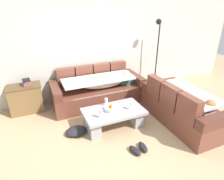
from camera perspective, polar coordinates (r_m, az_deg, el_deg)
The scene contains 15 objects.
ground_plane at distance 3.71m, azimuth 5.09°, elevation -14.42°, with size 14.00×14.00×0.00m, color tan.
back_wall at distance 4.96m, azimuth -6.30°, elevation 13.20°, with size 9.00×0.10×2.70m, color beige.
couch_along_wall at distance 4.80m, azimuth -3.93°, elevation 0.06°, with size 2.21×0.92×0.88m.
couch_near_window at distance 4.27m, azimuth 20.27°, elevation -4.88°, with size 0.92×1.83×0.88m.
coffee_table at distance 3.90m, azimuth 0.48°, elevation -7.78°, with size 1.20×0.68×0.38m.
fruit_bowl at distance 3.80m, azimuth -0.26°, elevation -5.46°, with size 0.28×0.28×0.10m.
wine_glass_near_left at distance 3.54m, azimuth -3.31°, elevation -6.61°, with size 0.07×0.07×0.17m.
wine_glass_near_right at distance 3.81m, azimuth 5.71°, elevation -4.27°, with size 0.07×0.07×0.17m.
wine_glass_far_back at distance 3.93m, azimuth -1.74°, elevation -3.17°, with size 0.07×0.07×0.17m.
open_magazine at distance 4.01m, azimuth 3.61°, elevation -4.38°, with size 0.28×0.21×0.01m, color white.
side_cabinet at distance 4.80m, azimuth -24.17°, elevation -2.36°, with size 0.72×0.44×0.64m.
book_stack_on_cabinet at distance 4.66m, azimuth -24.07°, elevation 2.05°, with size 0.19×0.24×0.14m.
floor_lamp at distance 5.38m, azimuth 13.12°, elevation 11.09°, with size 0.33×0.31×1.95m.
pair_of_shoes at distance 3.47m, azimuth 8.02°, elevation -16.88°, with size 0.33×0.31×0.09m.
crumpled_garment at distance 3.86m, azimuth -10.63°, elevation -11.86°, with size 0.40×0.32×0.12m, color #232328.
Camera 1 is at (-1.42, -2.50, 2.34)m, focal length 30.81 mm.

